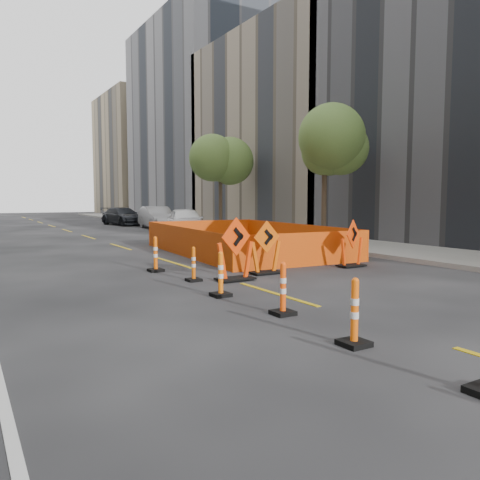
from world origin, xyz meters
TOP-DOWN VIEW (x-y plane):
  - ground_plane at (0.00, 0.00)m, footprint 140.00×140.00m
  - sidewalk_right at (9.00, 12.00)m, footprint 4.00×90.00m
  - bld_right_c at (17.00, 23.80)m, footprint 12.00×16.00m
  - bld_right_d at (17.00, 40.20)m, footprint 12.00×18.00m
  - bld_right_e at (17.00, 58.60)m, footprint 12.00×14.00m
  - tree_r_b at (8.40, 12.00)m, footprint 2.80×2.80m
  - tree_r_c at (8.40, 22.00)m, footprint 2.80×2.80m
  - channelizer_3 at (-1.19, 0.33)m, footprint 0.40×0.40m
  - channelizer_4 at (-0.99, 2.37)m, footprint 0.39×0.39m
  - channelizer_5 at (-1.21, 4.41)m, footprint 0.40×0.40m
  - channelizer_6 at (-0.90, 6.44)m, footprint 0.36×0.36m
  - channelizer_7 at (-1.18, 8.48)m, footprint 0.41×0.41m
  - chevron_sign_left at (0.07, 5.95)m, footprint 1.24×0.91m
  - chevron_sign_center at (1.38, 6.44)m, footprint 1.07×0.70m
  - chevron_sign_right at (4.48, 6.18)m, footprint 1.15×0.93m
  - safety_fence at (3.58, 11.31)m, footprint 5.75×9.07m
  - parked_car_near at (5.25, 20.53)m, footprint 3.12×5.09m
  - parked_car_mid at (5.94, 26.88)m, footprint 2.08×4.90m
  - parked_car_far at (5.14, 32.29)m, footprint 2.80×5.14m

SIDE VIEW (x-z plane):
  - ground_plane at x=0.00m, z-range 0.00..0.00m
  - sidewalk_right at x=9.00m, z-range 0.00..0.15m
  - channelizer_6 at x=-0.90m, z-range 0.00..0.91m
  - channelizer_4 at x=-0.99m, z-range 0.00..1.00m
  - channelizer_5 at x=-1.21m, z-range 0.00..1.01m
  - channelizer_3 at x=-1.19m, z-range 0.00..1.02m
  - channelizer_7 at x=-1.18m, z-range 0.00..1.05m
  - safety_fence at x=3.58m, z-range 0.00..1.09m
  - parked_car_far at x=5.14m, z-range 0.00..1.41m
  - chevron_sign_right at x=4.48m, z-range 0.00..1.50m
  - chevron_sign_center at x=1.38m, z-range 0.00..1.53m
  - parked_car_mid at x=5.94m, z-range 0.00..1.57m
  - parked_car_near at x=5.25m, z-range 0.00..1.62m
  - chevron_sign_left at x=0.07m, z-range 0.00..1.67m
  - tree_r_b at x=8.40m, z-range 1.55..7.50m
  - tree_r_c at x=8.40m, z-range 1.55..7.50m
  - bld_right_c at x=17.00m, z-range 0.00..14.00m
  - bld_right_e at x=17.00m, z-range 0.00..16.00m
  - bld_right_d at x=17.00m, z-range 0.00..20.00m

